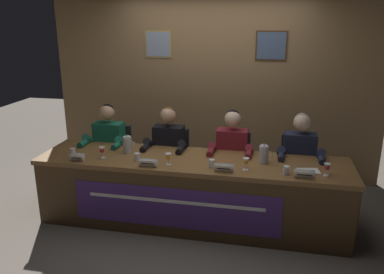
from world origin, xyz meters
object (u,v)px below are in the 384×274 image
conference_table (190,183)px  panelist_center_right (231,154)px  water_cup_far_left (73,152)px  document_stack_far_right (309,171)px  water_cup_center_left (137,157)px  panelist_far_right (299,159)px  juice_glass_far_left (102,150)px  nameplate_center_left (148,163)px  chair_far_right (297,175)px  water_pitcher_right_side (264,154)px  panelist_far_left (107,146)px  chair_center_right (232,170)px  water_cup_center_right (212,164)px  juice_glass_center_right (246,162)px  nameplate_far_left (77,157)px  juice_glass_far_right (327,167)px  nameplate_center_right (224,168)px  chair_far_left (115,161)px  nameplate_far_right (304,174)px  water_pitcher_left_side (127,145)px  water_cup_far_right (286,171)px  chair_center_left (172,165)px  panelist_center_left (167,150)px

conference_table → panelist_center_right: size_ratio=2.79×
water_cup_far_left → document_stack_far_right: bearing=0.9°
water_cup_center_left → panelist_far_right: 1.81m
juice_glass_far_left → nameplate_center_left: bearing=-15.3°
conference_table → juice_glass_far_left: bearing=-177.4°
nameplate_center_left → panelist_far_right: bearing=24.3°
chair_far_right → water_pitcher_right_side: size_ratio=4.21×
conference_table → water_pitcher_right_side: size_ratio=16.10×
panelist_far_left → chair_center_right: 1.58m
water_cup_center_right → water_pitcher_right_side: 0.57m
conference_table → chair_center_right: (0.39, 0.70, -0.09)m
juice_glass_center_right → nameplate_far_left: bearing=-176.4°
conference_table → juice_glass_far_right: bearing=-3.1°
water_pitcher_right_side → nameplate_center_right: bearing=-138.2°
chair_far_left → document_stack_far_right: (2.37, -0.71, 0.33)m
panelist_far_left → document_stack_far_right: panelist_far_left is taller
panelist_far_left → nameplate_far_right: size_ratio=6.26×
water_cup_center_left → nameplate_center_left: bearing=-40.9°
panelist_center_right → water_pitcher_left_side: 1.20m
water_cup_center_left → water_cup_center_right: bearing=-2.0°
water_cup_center_left → nameplate_far_right: bearing=-4.3°
juice_glass_center_right → chair_far_right: chair_far_right is taller
nameplate_far_left → chair_far_right: bearing=20.8°
water_cup_center_right → panelist_far_right: panelist_far_right is taller
chair_far_left → document_stack_far_right: 2.49m
conference_table → water_cup_center_right: size_ratio=39.76×
document_stack_far_right → juice_glass_center_right: bearing=-173.4°
nameplate_center_left → water_cup_far_right: size_ratio=2.29×
conference_table → panelist_far_left: 1.27m
chair_far_right → water_cup_far_right: size_ratio=10.39×
panelist_center_right → water_cup_far_left: bearing=-162.1°
chair_far_left → chair_far_right: size_ratio=1.00×
conference_table → water_pitcher_left_side: size_ratio=16.10×
chair_center_right → panelist_far_right: panelist_far_right is taller
nameplate_far_left → juice_glass_center_right: 1.79m
water_cup_center_right → water_cup_far_left: bearing=178.7°
water_cup_far_left → panelist_center_right: bearing=17.9°
conference_table → water_cup_center_right: 0.38m
chair_center_left → document_stack_far_right: (1.60, -0.71, 0.33)m
chair_center_right → juice_glass_center_right: 0.91m
panelist_center_left → juice_glass_far_right: size_ratio=9.76×
nameplate_far_left → chair_center_left: chair_center_left is taller
conference_table → panelist_far_left: (-1.15, 0.50, 0.18)m
nameplate_far_right → juice_glass_far_right: size_ratio=1.56×
juice_glass_far_left → nameplate_center_right: size_ratio=0.64×
panelist_center_right → panelist_far_left: bearing=180.0°
chair_far_left → water_cup_far_left: size_ratio=10.39×
nameplate_far_left → juice_glass_center_right: size_ratio=1.22×
juice_glass_far_left → nameplate_center_left: juice_glass_far_left is taller
juice_glass_far_left → water_cup_center_right: (1.22, -0.04, -0.05)m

